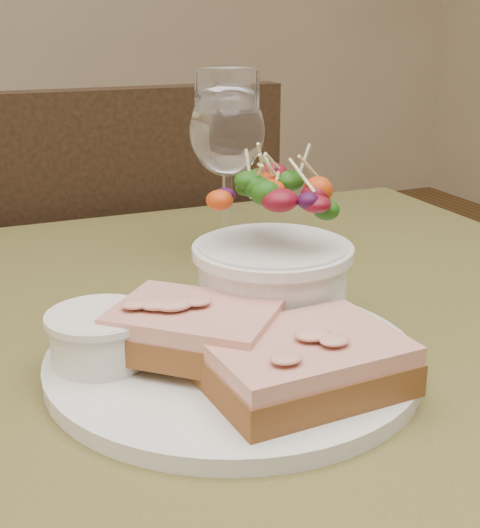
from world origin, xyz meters
name	(u,v)px	position (x,y,z in m)	size (l,w,h in m)	color
cafe_table	(239,454)	(0.00, 0.00, 0.65)	(0.80, 0.80, 0.75)	#49431F
chair_far	(119,436)	(0.04, 0.62, 0.29)	(0.43, 0.43, 0.90)	black
dinner_plate	(233,359)	(-0.02, -0.04, 0.76)	(0.27, 0.27, 0.01)	silver
sandwich_front	(304,363)	(0.00, -0.10, 0.78)	(0.13, 0.10, 0.03)	#492B13
sandwich_back	(195,329)	(-0.05, -0.04, 0.79)	(0.14, 0.13, 0.03)	#492B13
ramekin	(100,335)	(-0.11, -0.01, 0.78)	(0.07, 0.07, 0.04)	silver
salad_bowl	(273,247)	(0.03, 0.01, 0.82)	(0.12, 0.12, 0.13)	silver
garnish	(101,323)	(-0.10, 0.03, 0.77)	(0.05, 0.04, 0.02)	#0F370A
wine_glass	(227,137)	(0.07, 0.20, 0.87)	(0.08, 0.08, 0.18)	white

